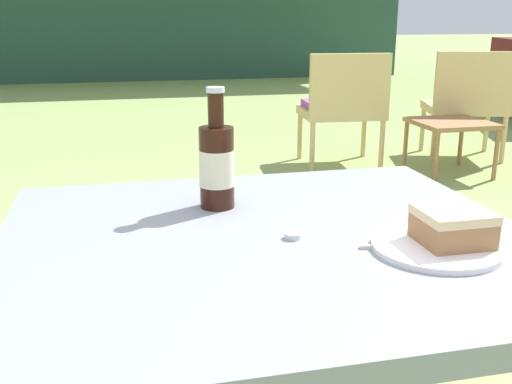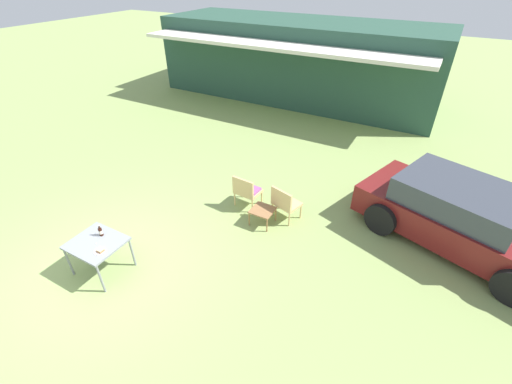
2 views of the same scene
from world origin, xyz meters
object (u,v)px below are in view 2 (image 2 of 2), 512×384
(cake_on_plate, at_px, (100,250))
(wicker_chair_cushioned, at_px, (247,190))
(wicker_chair_plain, at_px, (285,202))
(parked_car, at_px, (461,216))
(garden_side_table, at_px, (263,211))
(cola_bottle_near, at_px, (101,232))
(patio_table, at_px, (97,245))

(cake_on_plate, bearing_deg, wicker_chair_cushioned, 71.48)
(wicker_chair_plain, distance_m, cake_on_plate, 3.78)
(wicker_chair_cushioned, height_order, wicker_chair_plain, same)
(parked_car, height_order, wicker_chair_cushioned, parked_car)
(parked_car, distance_m, garden_side_table, 4.00)
(garden_side_table, xyz_separation_m, cake_on_plate, (-1.70, -2.79, 0.39))
(garden_side_table, bearing_deg, wicker_chair_cushioned, 147.93)
(wicker_chair_cushioned, distance_m, cake_on_plate, 3.37)
(wicker_chair_cushioned, bearing_deg, cola_bottle_near, 68.91)
(parked_car, height_order, wicker_chair_plain, parked_car)
(wicker_chair_cushioned, xyz_separation_m, cake_on_plate, (-1.07, -3.18, 0.27))
(wicker_chair_plain, relative_size, cake_on_plate, 3.87)
(wicker_chair_cushioned, distance_m, wicker_chair_plain, 0.98)
(parked_car, relative_size, cola_bottle_near, 18.40)
(wicker_chair_plain, xyz_separation_m, garden_side_table, (-0.35, -0.38, -0.13))
(cake_on_plate, bearing_deg, garden_side_table, 58.68)
(wicker_chair_plain, bearing_deg, wicker_chair_cushioned, 15.14)
(garden_side_table, distance_m, patio_table, 3.32)
(wicker_chair_plain, height_order, cake_on_plate, wicker_chair_plain)
(cake_on_plate, bearing_deg, cola_bottle_near, 136.66)
(parked_car, bearing_deg, cake_on_plate, -123.57)
(parked_car, distance_m, cola_bottle_near, 6.94)
(parked_car, height_order, garden_side_table, parked_car)
(garden_side_table, distance_m, cola_bottle_near, 3.23)
(cola_bottle_near, bearing_deg, garden_side_table, 50.88)
(garden_side_table, relative_size, patio_table, 0.53)
(patio_table, relative_size, cake_on_plate, 4.38)
(wicker_chair_plain, height_order, patio_table, wicker_chair_plain)
(cola_bottle_near, bearing_deg, parked_car, 34.10)
(garden_side_table, relative_size, cake_on_plate, 2.33)
(parked_car, xyz_separation_m, wicker_chair_plain, (-3.38, -1.03, -0.18))
(patio_table, height_order, cake_on_plate, cake_on_plate)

